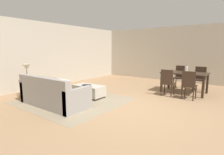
{
  "coord_description": "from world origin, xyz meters",
  "views": [
    {
      "loc": [
        2.29,
        -4.13,
        1.6
      ],
      "look_at": [
        -1.27,
        0.7,
        0.65
      ],
      "focal_mm": 28.88,
      "sensor_mm": 36.0,
      "label": 1
    }
  ],
  "objects": [
    {
      "name": "dining_chair_near_right",
      "position": [
        0.93,
        1.82,
        0.52
      ],
      "size": [
        0.4,
        0.4,
        0.92
      ],
      "color": "#332319",
      "rests_on": "ground_plane"
    },
    {
      "name": "area_rug",
      "position": [
        -1.94,
        -0.45,
        0.0
      ],
      "size": [
        3.0,
        2.8,
        0.01
      ],
      "primitive_type": "cube",
      "color": "gray",
      "rests_on": "ground_plane"
    },
    {
      "name": "book_on_ottoman",
      "position": [
        -1.88,
        0.08,
        0.42
      ],
      "size": [
        0.3,
        0.26,
        0.03
      ],
      "primitive_type": "cube",
      "rotation": [
        0.0,
        0.0,
        0.25
      ],
      "color": "#333338",
      "rests_on": "ottoman_table"
    },
    {
      "name": "dining_chair_far_right",
      "position": [
        0.93,
        3.46,
        0.52
      ],
      "size": [
        0.41,
        0.41,
        0.92
      ],
      "color": "#332319",
      "rests_on": "ground_plane"
    },
    {
      "name": "vase_centerpiece",
      "position": [
        0.61,
        2.67,
        0.87
      ],
      "size": [
        0.11,
        0.11,
        0.23
      ],
      "primitive_type": "cylinder",
      "color": "silver",
      "rests_on": "dining_table"
    },
    {
      "name": "couch",
      "position": [
        -2.04,
        -1.11,
        0.29
      ],
      "size": [
        2.12,
        0.9,
        0.86
      ],
      "color": "gray",
      "rests_on": "ground_plane"
    },
    {
      "name": "wall_back",
      "position": [
        0.0,
        5.0,
        1.35
      ],
      "size": [
        9.0,
        0.12,
        2.7
      ],
      "primitive_type": "cube",
      "color": "#BCB2A0",
      "rests_on": "ground_plane"
    },
    {
      "name": "dining_chair_far_left",
      "position": [
        0.18,
        3.47,
        0.52
      ],
      "size": [
        0.4,
        0.4,
        0.92
      ],
      "color": "#332319",
      "rests_on": "ground_plane"
    },
    {
      "name": "dining_chair_near_left",
      "position": [
        0.23,
        1.84,
        0.52
      ],
      "size": [
        0.41,
        0.41,
        0.92
      ],
      "color": "#332319",
      "rests_on": "ground_plane"
    },
    {
      "name": "dining_table",
      "position": [
        0.57,
        2.65,
        0.66
      ],
      "size": [
        1.52,
        0.93,
        0.76
      ],
      "color": "#332319",
      "rests_on": "ground_plane"
    },
    {
      "name": "wall_left",
      "position": [
        -4.5,
        0.5,
        1.35
      ],
      "size": [
        0.12,
        11.0,
        2.7
      ],
      "primitive_type": "cube",
      "color": "#BCB2A0",
      "rests_on": "ground_plane"
    },
    {
      "name": "side_table",
      "position": [
        -3.4,
        -1.1,
        0.47
      ],
      "size": [
        0.4,
        0.4,
        0.59
      ],
      "color": "brown",
      "rests_on": "ground_plane"
    },
    {
      "name": "ottoman_table",
      "position": [
        -1.84,
        0.15,
        0.23
      ],
      "size": [
        1.06,
        0.56,
        0.4
      ],
      "color": "#B7AD9E",
      "rests_on": "ground_plane"
    },
    {
      "name": "ground_plane",
      "position": [
        0.0,
        0.0,
        0.0
      ],
      "size": [
        10.8,
        10.8,
        0.0
      ],
      "primitive_type": "plane",
      "color": "#9E7A56"
    },
    {
      "name": "table_lamp",
      "position": [
        -3.4,
        -1.1,
        1.0
      ],
      "size": [
        0.26,
        0.26,
        0.53
      ],
      "color": "brown",
      "rests_on": "side_table"
    }
  ]
}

